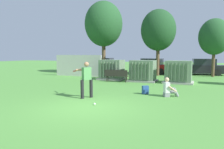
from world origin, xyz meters
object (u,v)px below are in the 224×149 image
transformer_west (112,70)px  parked_car_leftmost (102,65)px  park_bench (116,75)px  batter (86,78)px  sports_ball (95,104)px  parked_car_left_of_center (151,67)px  backpack (145,90)px  parked_car_right_of_center (203,67)px  transformer_mid_west (143,71)px  seated_spectator (169,89)px  transformer_mid_east (178,72)px

transformer_west → parked_car_leftmost: (-4.12, 7.04, -0.04)m
park_bench → batter: bearing=-82.3°
transformer_west → parked_car_leftmost: bearing=120.3°
sports_ball → parked_car_left_of_center: 15.40m
park_bench → backpack: size_ratio=4.11×
park_bench → parked_car_right_of_center: 10.47m
park_bench → sports_ball: (1.89, -7.37, -0.49)m
transformer_west → transformer_mid_west: same height
transformer_west → seated_spectator: bearing=-46.4°
parked_car_leftmost → transformer_west: bearing=-59.7°
batter → parked_car_leftmost: bearing=112.0°
seated_spectator → backpack: size_ratio=2.19×
transformer_mid_west → parked_car_left_of_center: same height
transformer_mid_east → parked_car_right_of_center: (1.61, 7.52, -0.04)m
parked_car_left_of_center → parked_car_right_of_center: size_ratio=0.98×
batter → seated_spectator: bearing=26.6°
transformer_west → transformer_mid_east: 5.28m
park_bench → sports_ball: bearing=-75.6°
transformer_mid_west → batter: (-0.95, -7.19, 0.19)m
transformer_west → park_bench: size_ratio=1.16×
transformer_mid_west → park_bench: size_ratio=1.16×
seated_spectator → parked_car_left_of_center: parked_car_left_of_center is taller
seated_spectator → backpack: bearing=170.3°
seated_spectator → parked_car_right_of_center: parked_car_right_of_center is taller
batter → backpack: (2.41, 2.03, -0.76)m
seated_spectator → parked_car_right_of_center: 13.01m
transformer_west → transformer_mid_east: size_ratio=1.00×
sports_ball → parked_car_leftmost: 17.13m
batter → seated_spectator: batter is taller
transformer_west → transformer_mid_east: bearing=-2.2°
transformer_mid_west → parked_car_left_of_center: bearing=97.2°
backpack → parked_car_left_of_center: size_ratio=0.10×
parked_car_leftmost → parked_car_right_of_center: size_ratio=0.96×
transformer_mid_east → park_bench: transformer_mid_east is taller
transformer_west → park_bench: bearing=-55.1°
parked_car_right_of_center → seated_spectator: bearing=-96.8°
backpack → parked_car_leftmost: 14.93m
parked_car_right_of_center → sports_ball: bearing=-104.5°
parked_car_left_of_center → sports_ball: bearing=-86.3°
transformer_mid_west → seated_spectator: 6.01m
sports_ball → seated_spectator: seated_spectator is taller
transformer_west → park_bench: 1.55m
sports_ball → transformer_mid_west: bearing=90.7°
park_bench → parked_car_left_of_center: 8.04m
batter → transformer_west: bearing=103.0°
transformer_mid_east → backpack: size_ratio=4.77×
seated_spectator → parked_car_right_of_center: size_ratio=0.22×
transformer_mid_west → batter: batter is taller
park_bench → batter: 6.24m
parked_car_leftmost → park_bench: bearing=-58.9°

